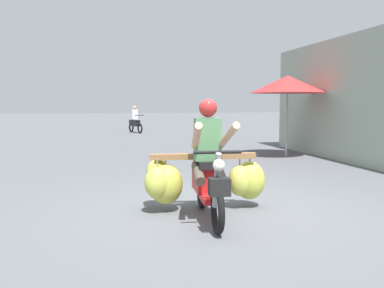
# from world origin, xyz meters

# --- Properties ---
(ground_plane) EXTENTS (120.00, 120.00, 0.00)m
(ground_plane) POSITION_xyz_m (0.00, 0.00, 0.00)
(ground_plane) COLOR #56595E
(motorbike_main_loaded) EXTENTS (1.85, 1.83, 1.58)m
(motorbike_main_loaded) POSITION_xyz_m (-0.25, -0.02, 0.52)
(motorbike_main_loaded) COLOR black
(motorbike_main_loaded) RESTS_ON ground
(motorbike_distant_ahead_left) EXTENTS (0.71, 1.55, 1.40)m
(motorbike_distant_ahead_left) POSITION_xyz_m (0.13, 15.91, 0.57)
(motorbike_distant_ahead_left) COLOR black
(motorbike_distant_ahead_left) RESTS_ON ground
(market_umbrella_near_shop) EXTENTS (2.08, 2.08, 2.30)m
(market_umbrella_near_shop) POSITION_xyz_m (3.53, 5.22, 2.05)
(market_umbrella_near_shop) COLOR #99999E
(market_umbrella_near_shop) RESTS_ON ground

